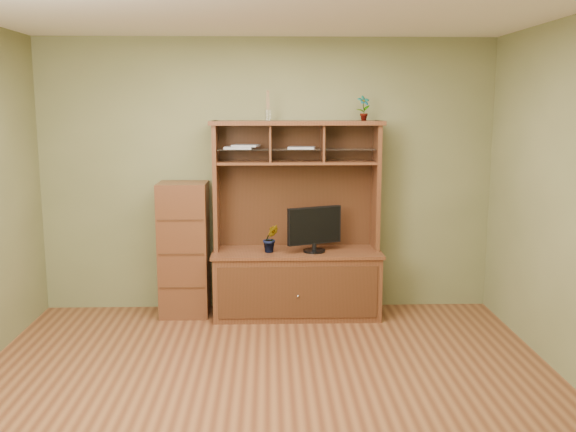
{
  "coord_description": "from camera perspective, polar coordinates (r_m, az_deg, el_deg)",
  "views": [
    {
      "loc": [
        0.02,
        -4.38,
        2.04
      ],
      "look_at": [
        0.18,
        1.2,
        1.08
      ],
      "focal_mm": 40.0,
      "sensor_mm": 36.0,
      "label": 1
    }
  ],
  "objects": [
    {
      "name": "top_plant",
      "position": [
        6.25,
        6.74,
        9.52
      ],
      "size": [
        0.15,
        0.12,
        0.24
      ],
      "primitive_type": "imported",
      "rotation": [
        0.0,
        0.0,
        0.32
      ],
      "color": "#2A5E20",
      "rests_on": "media_hutch"
    },
    {
      "name": "side_cabinet",
      "position": [
        6.36,
        -9.21,
        -2.93
      ],
      "size": [
        0.47,
        0.43,
        1.31
      ],
      "color": "#462614",
      "rests_on": "room"
    },
    {
      "name": "monitor",
      "position": [
        6.15,
        2.36,
        -1.1
      ],
      "size": [
        0.53,
        0.25,
        0.44
      ],
      "rotation": [
        0.0,
        0.0,
        0.4
      ],
      "color": "black",
      "rests_on": "media_hutch"
    },
    {
      "name": "orchid_plant",
      "position": [
        6.15,
        -1.56,
        -2.0
      ],
      "size": [
        0.17,
        0.14,
        0.27
      ],
      "primitive_type": "imported",
      "rotation": [
        0.0,
        0.0,
        0.17
      ],
      "color": "#24561D",
      "rests_on": "media_hutch"
    },
    {
      "name": "reed_diffuser",
      "position": [
        6.18,
        -1.8,
        9.5
      ],
      "size": [
        0.06,
        0.06,
        0.29
      ],
      "color": "silver",
      "rests_on": "media_hutch"
    },
    {
      "name": "media_hutch",
      "position": [
        6.3,
        0.77,
        -4.18
      ],
      "size": [
        1.66,
        0.61,
        1.9
      ],
      "color": "#462614",
      "rests_on": "room"
    },
    {
      "name": "magazines",
      "position": [
        6.2,
        -2.38,
        6.14
      ],
      "size": [
        0.89,
        0.24,
        0.04
      ],
      "color": "#ACACB1",
      "rests_on": "media_hutch"
    },
    {
      "name": "room",
      "position": [
        4.43,
        -1.92,
        0.79
      ],
      "size": [
        4.54,
        4.04,
        2.74
      ],
      "color": "#572D19",
      "rests_on": "ground"
    }
  ]
}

